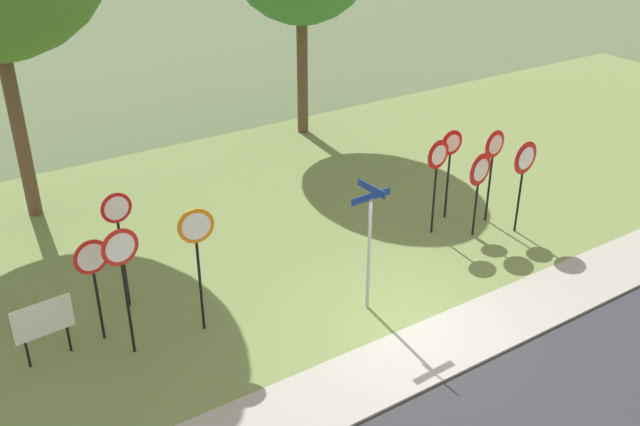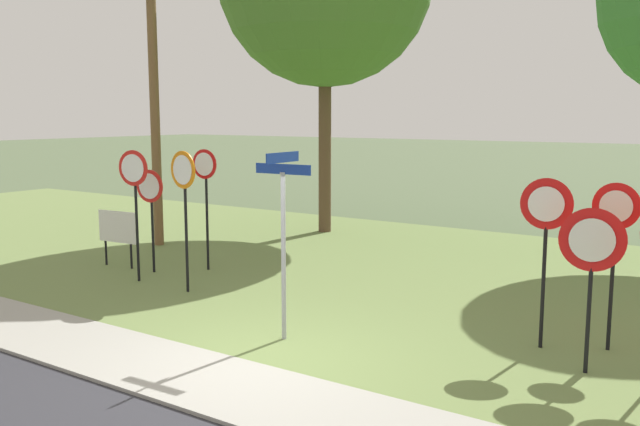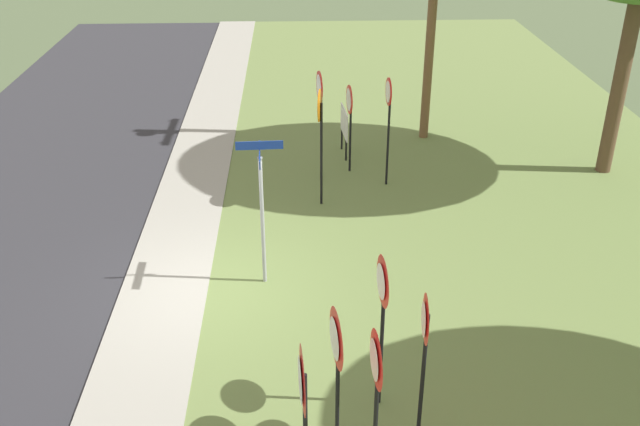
{
  "view_description": "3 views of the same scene",
  "coord_description": "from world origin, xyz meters",
  "px_view_note": "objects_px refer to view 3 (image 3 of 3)",
  "views": [
    {
      "loc": [
        -7.9,
        -8.74,
        8.52
      ],
      "look_at": [
        -0.68,
        2.24,
        1.86
      ],
      "focal_mm": 39.69,
      "sensor_mm": 36.0,
      "label": 1
    },
    {
      "loc": [
        5.65,
        -6.88,
        3.4
      ],
      "look_at": [
        -0.9,
        2.97,
        1.68
      ],
      "focal_mm": 38.14,
      "sensor_mm": 36.0,
      "label": 2
    },
    {
      "loc": [
        11.03,
        1.62,
        7.38
      ],
      "look_at": [
        -0.79,
        2.1,
        1.19
      ],
      "focal_mm": 40.01,
      "sensor_mm": 36.0,
      "label": 3
    }
  ],
  "objects_px": {
    "yield_sign_near_right": "(375,378)",
    "notice_board": "(344,125)",
    "stop_sign_near_right": "(350,110)",
    "yield_sign_center": "(335,349)",
    "street_name_post": "(262,201)",
    "yield_sign_far_left": "(381,298)",
    "yield_sign_far_right": "(302,394)",
    "stop_sign_far_center": "(320,102)",
    "yield_sign_near_left": "(424,339)",
    "stop_sign_far_left": "(320,122)",
    "stop_sign_near_left": "(388,110)"
  },
  "relations": [
    {
      "from": "yield_sign_near_left",
      "to": "yield_sign_center",
      "type": "height_order",
      "value": "yield_sign_near_left"
    },
    {
      "from": "stop_sign_far_left",
      "to": "yield_sign_far_left",
      "type": "relative_size",
      "value": 1.09
    },
    {
      "from": "stop_sign_far_center",
      "to": "street_name_post",
      "type": "bearing_deg",
      "value": -22.99
    },
    {
      "from": "stop_sign_far_left",
      "to": "yield_sign_center",
      "type": "distance_m",
      "value": 7.3
    },
    {
      "from": "yield_sign_far_left",
      "to": "yield_sign_center",
      "type": "xyz_separation_m",
      "value": [
        0.77,
        -0.67,
        -0.23
      ]
    },
    {
      "from": "street_name_post",
      "to": "stop_sign_far_center",
      "type": "bearing_deg",
      "value": 162.8
    },
    {
      "from": "stop_sign_near_left",
      "to": "stop_sign_far_center",
      "type": "xyz_separation_m",
      "value": [
        -0.46,
        -1.55,
        0.06
      ]
    },
    {
      "from": "yield_sign_near_left",
      "to": "yield_sign_far_left",
      "type": "distance_m",
      "value": 0.95
    },
    {
      "from": "yield_sign_near_right",
      "to": "stop_sign_far_center",
      "type": "bearing_deg",
      "value": 176.62
    },
    {
      "from": "yield_sign_far_left",
      "to": "yield_sign_near_right",
      "type": "bearing_deg",
      "value": -15.24
    },
    {
      "from": "stop_sign_far_center",
      "to": "notice_board",
      "type": "distance_m",
      "value": 1.9
    },
    {
      "from": "stop_sign_far_center",
      "to": "yield_sign_far_left",
      "type": "distance_m",
      "value": 7.97
    },
    {
      "from": "stop_sign_far_left",
      "to": "yield_sign_far_right",
      "type": "bearing_deg",
      "value": 3.97
    },
    {
      "from": "stop_sign_far_left",
      "to": "notice_board",
      "type": "distance_m",
      "value": 3.13
    },
    {
      "from": "yield_sign_far_left",
      "to": "street_name_post",
      "type": "xyz_separation_m",
      "value": [
        -3.33,
        -1.73,
        -0.17
      ]
    },
    {
      "from": "yield_sign_near_right",
      "to": "street_name_post",
      "type": "distance_m",
      "value": 5.17
    },
    {
      "from": "stop_sign_near_left",
      "to": "stop_sign_near_right",
      "type": "xyz_separation_m",
      "value": [
        -0.81,
        -0.82,
        -0.28
      ]
    },
    {
      "from": "stop_sign_near_left",
      "to": "yield_sign_far_left",
      "type": "xyz_separation_m",
      "value": [
        7.49,
        -1.04,
        -0.03
      ]
    },
    {
      "from": "stop_sign_far_left",
      "to": "yield_sign_near_left",
      "type": "distance_m",
      "value": 7.43
    },
    {
      "from": "yield_sign_near_right",
      "to": "yield_sign_far_right",
      "type": "xyz_separation_m",
      "value": [
        0.18,
        -0.85,
        -0.04
      ]
    },
    {
      "from": "stop_sign_near_right",
      "to": "street_name_post",
      "type": "distance_m",
      "value": 5.33
    },
    {
      "from": "stop_sign_near_left",
      "to": "stop_sign_far_center",
      "type": "height_order",
      "value": "stop_sign_far_center"
    },
    {
      "from": "stop_sign_near_right",
      "to": "stop_sign_far_center",
      "type": "xyz_separation_m",
      "value": [
        0.35,
        -0.73,
        0.34
      ]
    },
    {
      "from": "stop_sign_near_right",
      "to": "yield_sign_near_left",
      "type": "xyz_separation_m",
      "value": [
        9.14,
        0.22,
        0.2
      ]
    },
    {
      "from": "yield_sign_near_right",
      "to": "notice_board",
      "type": "xyz_separation_m",
      "value": [
        -10.96,
        0.44,
        -1.01
      ]
    },
    {
      "from": "stop_sign_near_right",
      "to": "stop_sign_far_left",
      "type": "relative_size",
      "value": 0.82
    },
    {
      "from": "stop_sign_near_right",
      "to": "street_name_post",
      "type": "relative_size",
      "value": 0.79
    },
    {
      "from": "street_name_post",
      "to": "stop_sign_near_right",
      "type": "bearing_deg",
      "value": 156.19
    },
    {
      "from": "yield_sign_near_left",
      "to": "yield_sign_near_right",
      "type": "relative_size",
      "value": 0.98
    },
    {
      "from": "yield_sign_far_left",
      "to": "notice_board",
      "type": "relative_size",
      "value": 1.98
    },
    {
      "from": "yield_sign_far_left",
      "to": "yield_sign_far_right",
      "type": "bearing_deg",
      "value": -37.64
    },
    {
      "from": "street_name_post",
      "to": "notice_board",
      "type": "xyz_separation_m",
      "value": [
        -6.01,
        1.91,
        -0.85
      ]
    },
    {
      "from": "yield_sign_near_left",
      "to": "yield_sign_near_right",
      "type": "distance_m",
      "value": 1.05
    },
    {
      "from": "yield_sign_near_right",
      "to": "yield_sign_far_left",
      "type": "distance_m",
      "value": 1.64
    },
    {
      "from": "stop_sign_near_right",
      "to": "stop_sign_far_center",
      "type": "relative_size",
      "value": 0.83
    },
    {
      "from": "yield_sign_far_left",
      "to": "yield_sign_far_right",
      "type": "xyz_separation_m",
      "value": [
        1.8,
        -1.11,
        -0.05
      ]
    },
    {
      "from": "yield_sign_center",
      "to": "street_name_post",
      "type": "bearing_deg",
      "value": -174.11
    },
    {
      "from": "stop_sign_near_right",
      "to": "yield_sign_center",
      "type": "distance_m",
      "value": 9.12
    },
    {
      "from": "stop_sign_near_left",
      "to": "stop_sign_far_left",
      "type": "height_order",
      "value": "stop_sign_far_left"
    },
    {
      "from": "yield_sign_far_left",
      "to": "yield_sign_near_left",
      "type": "bearing_deg",
      "value": 21.55
    },
    {
      "from": "yield_sign_near_left",
      "to": "street_name_post",
      "type": "bearing_deg",
      "value": -148.83
    },
    {
      "from": "yield_sign_center",
      "to": "yield_sign_far_right",
      "type": "bearing_deg",
      "value": -32.0
    },
    {
      "from": "yield_sign_near_right",
      "to": "yield_sign_far_left",
      "type": "relative_size",
      "value": 1.0
    },
    {
      "from": "yield_sign_near_left",
      "to": "notice_board",
      "type": "xyz_separation_m",
      "value": [
        -10.18,
        -0.26,
        -0.96
      ]
    },
    {
      "from": "yield_sign_center",
      "to": "stop_sign_far_left",
      "type": "bearing_deg",
      "value": 170.57
    },
    {
      "from": "yield_sign_far_left",
      "to": "street_name_post",
      "type": "bearing_deg",
      "value": -158.47
    },
    {
      "from": "stop_sign_near_left",
      "to": "yield_sign_near_left",
      "type": "xyz_separation_m",
      "value": [
        8.32,
        -0.61,
        -0.08
      ]
    },
    {
      "from": "stop_sign_near_right",
      "to": "yield_sign_center",
      "type": "xyz_separation_m",
      "value": [
        9.07,
        -0.89,
        0.02
      ]
    },
    {
      "from": "stop_sign_far_left",
      "to": "street_name_post",
      "type": "xyz_separation_m",
      "value": [
        3.19,
        -1.17,
        -0.27
      ]
    },
    {
      "from": "stop_sign_far_center",
      "to": "notice_board",
      "type": "xyz_separation_m",
      "value": [
        -1.39,
        0.68,
        -1.1
      ]
    }
  ]
}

